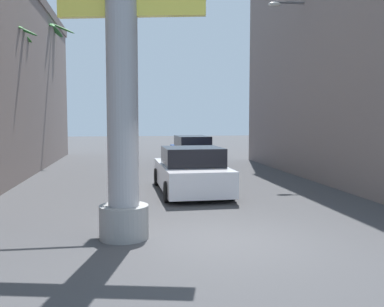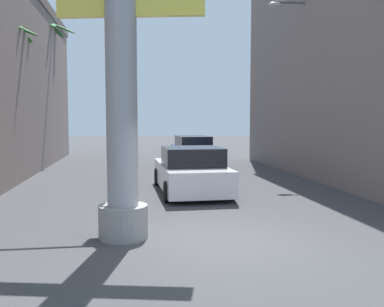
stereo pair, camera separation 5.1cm
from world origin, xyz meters
name	(u,v)px [view 1 (the left image)]	position (x,y,z in m)	size (l,w,h in m)	color
ground_plane	(174,176)	(0.00, 10.00, 0.00)	(87.51, 87.51, 0.00)	#424244
neon_sign_pole	(122,0)	(-2.08, 0.50, 4.89)	(3.32, 1.10, 9.81)	#9E9EA3
street_lamp	(317,71)	(6.04, 8.96, 4.52)	(2.71, 0.28, 7.47)	#59595E
traffic_light_mast	(16,48)	(-4.84, 3.44, 4.35)	(5.37, 0.32, 6.17)	#333333
car_lead	(191,172)	(0.13, 5.82, 0.70)	(2.25, 4.84, 1.56)	black
car_far	(192,151)	(1.56, 14.83, 0.74)	(2.07, 4.83, 1.56)	black
palm_tree_far_left	(50,76)	(-6.30, 17.24, 4.95)	(2.70, 2.93, 7.98)	brown
palm_tree_mid_left	(7,76)	(-6.88, 10.35, 4.25)	(2.46, 2.54, 6.48)	brown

